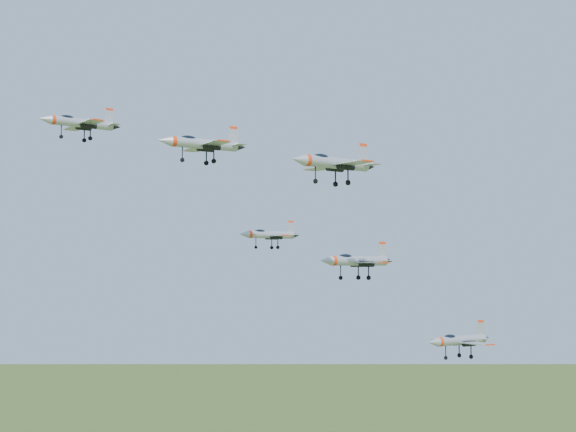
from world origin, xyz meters
TOP-DOWN VIEW (x-y plane):
  - jet_lead at (-19.96, 13.37)m, footprint 12.14×9.96m
  - jet_left_high at (-7.92, -0.11)m, footprint 13.15×10.90m
  - jet_right_high at (-2.80, -22.15)m, footprint 12.60×10.35m
  - jet_left_low at (10.27, 10.31)m, footprint 10.98×9.11m
  - jet_right_low at (11.92, -8.94)m, footprint 12.85×10.60m
  - jet_trail at (35.87, -5.90)m, footprint 14.02×11.52m

SIDE VIEW (x-z plane):
  - jet_trail at x=35.87m, z-range 107.10..110.85m
  - jet_right_low at x=11.92m, z-range 119.76..123.19m
  - jet_left_low at x=10.27m, z-range 124.25..127.18m
  - jet_right_high at x=-2.80m, z-range 131.02..134.40m
  - jet_left_high at x=-7.92m, z-range 135.53..139.04m
  - jet_lead at x=-19.96m, z-range 139.23..142.49m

